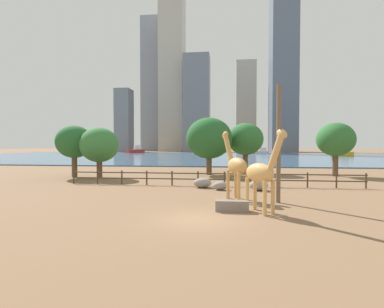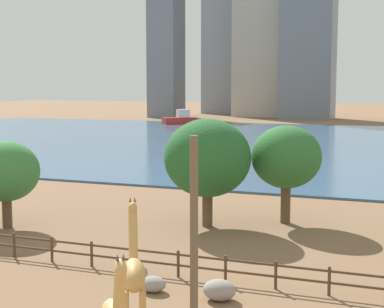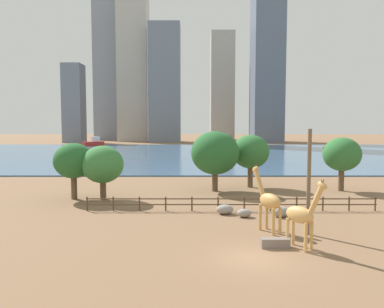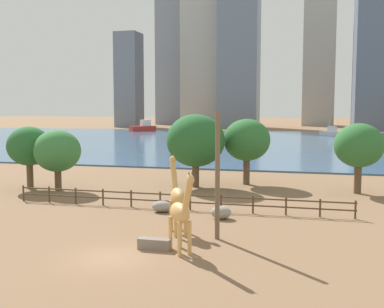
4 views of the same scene
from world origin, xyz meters
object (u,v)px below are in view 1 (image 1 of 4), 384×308
object	(u,v)px
giraffe_tall	(236,166)
tree_left_small	(74,142)
giraffe_companion	(262,173)
boat_ferry	(343,153)
tree_right_small	(245,139)
boulder_near_fence	(203,183)
boat_tug	(262,152)
feeding_trough	(232,206)
tree_left_large	(99,145)
boulder_small	(220,186)
tree_center_broad	(336,140)
boulder_by_pole	(259,185)
boat_sailboat	(136,150)
utility_pole	(279,144)
tree_right_tall	(209,138)

from	to	relation	value
giraffe_tall	tree_left_small	distance (m)	21.53
giraffe_companion	boat_ferry	bearing A→B (deg)	121.90
tree_right_small	boulder_near_fence	bearing A→B (deg)	-107.34
giraffe_tall	boat_tug	size ratio (longest dim) A/B	0.90
feeding_trough	tree_left_large	distance (m)	21.29
boulder_near_fence	tree_left_large	bearing A→B (deg)	152.21
boat_tug	tree_left_small	bearing A→B (deg)	113.24
boulder_small	boulder_near_fence	bearing A→B (deg)	145.07
tree_center_broad	tree_left_small	xyz separation A→B (m)	(-29.80, -4.78, -0.29)
boulder_by_pole	giraffe_tall	bearing A→B (deg)	-114.45
boulder_near_fence	boat_ferry	distance (m)	82.62
boat_ferry	boat_sailboat	world-z (taller)	boat_sailboat
boat_ferry	boulder_small	bearing A→B (deg)	88.08
giraffe_tall	utility_pole	size ratio (longest dim) A/B	0.64
boulder_by_pole	feeding_trough	size ratio (longest dim) A/B	0.79
boat_ferry	tree_left_small	bearing A→B (deg)	75.62
giraffe_tall	tree_left_large	xyz separation A→B (m)	(-14.77, 11.62, 1.36)
tree_left_small	boat_tug	distance (m)	90.37
giraffe_companion	tree_right_tall	xyz separation A→B (m)	(-4.15, 20.36, 2.30)
feeding_trough	tree_center_broad	size ratio (longest dim) A/B	0.29
giraffe_tall	boulder_near_fence	bearing A→B (deg)	0.08
boulder_small	feeding_trough	distance (m)	7.84
boulder_small	tree_left_small	distance (m)	18.76
boat_tug	boulder_near_fence	bearing A→B (deg)	123.47
tree_right_tall	tree_left_small	bearing A→B (deg)	-162.97
feeding_trough	tree_right_tall	xyz separation A→B (m)	(-2.58, 20.10, 4.16)
feeding_trough	tree_right_tall	world-z (taller)	tree_right_tall
giraffe_tall	boulder_near_fence	distance (m)	6.19
giraffe_tall	tree_right_tall	distance (m)	16.87
utility_pole	boulder_near_fence	distance (m)	8.69
boulder_by_pole	tree_left_large	xyz separation A→B (m)	(-16.70, 7.38, 3.19)
tree_left_large	boat_sailboat	xyz separation A→B (m)	(-25.79, 94.25, -2.32)
boulder_near_fence	tree_center_broad	xyz separation A→B (m)	(14.63, 11.42, 3.85)
boulder_by_pole	tree_right_tall	world-z (taller)	tree_right_tall
tree_left_small	boat_sailboat	bearing A→B (deg)	103.58
boulder_by_pole	feeding_trough	world-z (taller)	boulder_by_pole
boat_ferry	boat_tug	world-z (taller)	boat_tug
tree_center_broad	tree_right_tall	size ratio (longest dim) A/B	0.89
feeding_trough	boat_tug	size ratio (longest dim) A/B	0.34
boat_sailboat	tree_left_large	bearing A→B (deg)	61.49
tree_left_small	tree_right_small	xyz separation A→B (m)	(19.53, 7.31, 0.41)
giraffe_companion	tree_left_small	size ratio (longest dim) A/B	0.79
giraffe_tall	boulder_small	size ratio (longest dim) A/B	4.01
tree_center_broad	tree_left_small	bearing A→B (deg)	-170.88
boulder_by_pole	boulder_small	bearing A→B (deg)	-178.91
boat_tug	tree_right_tall	bearing A→B (deg)	122.09
giraffe_companion	boat_tug	size ratio (longest dim) A/B	0.86
tree_right_small	boat_ferry	xyz separation A→B (m)	(33.45, 59.51, -3.23)
boulder_near_fence	tree_right_small	distance (m)	15.14
tree_center_broad	tree_right_tall	world-z (taller)	tree_right_tall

